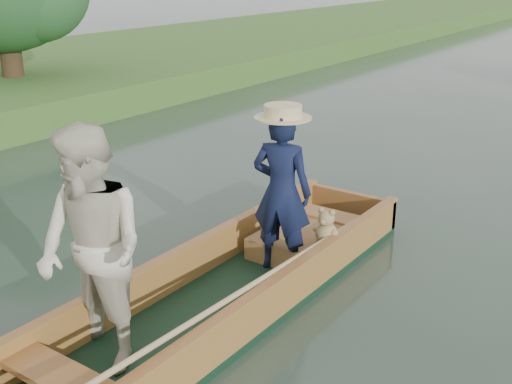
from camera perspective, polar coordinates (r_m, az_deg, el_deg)
The scene contains 2 objects.
ground at distance 5.65m, azimuth -3.57°, elevation -10.82°, with size 120.00×120.00×0.00m, color #283D30.
punt at distance 5.23m, azimuth -5.94°, elevation -5.75°, with size 1.22×5.12×1.87m.
Camera 1 is at (3.07, -3.76, 2.88)m, focal length 45.00 mm.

